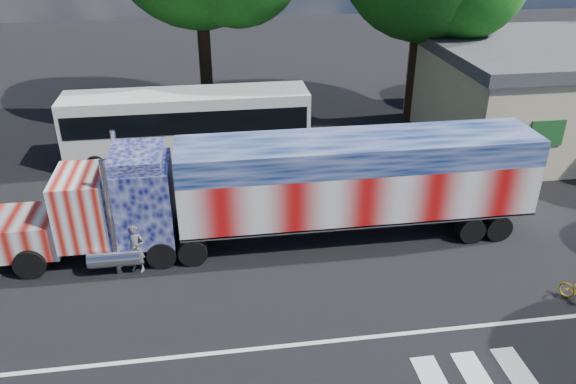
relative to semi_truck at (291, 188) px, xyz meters
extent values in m
plane|color=black|center=(-0.06, -2.70, -2.21)|extent=(100.00, 100.00, 0.00)
cube|color=silver|center=(-0.06, -5.70, -2.21)|extent=(30.00, 0.15, 0.01)
cube|color=silver|center=(2.74, -7.50, -2.21)|extent=(0.70, 1.60, 0.01)
cube|color=silver|center=(3.94, -7.50, -2.21)|extent=(0.70, 1.60, 0.01)
cube|color=silver|center=(5.14, -7.50, -2.21)|extent=(0.70, 1.60, 0.01)
cube|color=black|center=(-6.30, 0.00, -1.53)|extent=(8.80, 0.98, 0.29)
cube|color=tan|center=(-9.43, 0.00, -1.04)|extent=(2.54, 2.15, 1.27)
cube|color=tan|center=(-7.28, 0.00, -0.16)|extent=(1.76, 2.44, 2.44)
cube|color=black|center=(-8.11, 0.00, 0.28)|extent=(0.06, 2.05, 0.88)
cube|color=#464B89|center=(-5.32, 0.00, -0.06)|extent=(2.15, 2.44, 2.83)
cube|color=#464B89|center=(-5.32, 0.00, 1.55)|extent=(1.76, 2.35, 0.49)
cylinder|color=silver|center=(-6.20, 1.29, -0.06)|extent=(0.20, 0.20, 4.30)
cylinder|color=silver|center=(-6.20, -1.29, -0.06)|extent=(0.20, 0.20, 4.30)
cylinder|color=silver|center=(-6.30, 1.27, -1.58)|extent=(1.76, 0.65, 0.65)
cylinder|color=silver|center=(-6.30, -1.27, -1.58)|extent=(1.76, 0.65, 0.65)
cylinder|color=black|center=(-9.14, -1.08, -1.68)|extent=(1.08, 0.34, 1.08)
cylinder|color=black|center=(-9.14, 1.08, -1.68)|extent=(1.08, 0.34, 1.08)
cylinder|color=black|center=(-4.74, -1.03, -1.71)|extent=(1.02, 0.54, 1.02)
cylinder|color=black|center=(-4.74, 1.03, -1.71)|extent=(1.02, 0.54, 1.02)
cylinder|color=black|center=(-3.66, -1.03, -1.71)|extent=(1.02, 0.54, 1.02)
cylinder|color=black|center=(-3.66, 1.03, -1.71)|extent=(1.02, 0.54, 1.02)
cube|color=black|center=(2.50, 0.00, -1.29)|extent=(12.71, 1.08, 0.29)
cube|color=#DC7D7D|center=(2.50, 0.00, -0.16)|extent=(13.10, 2.54, 1.95)
cube|color=#455994|center=(2.50, 0.00, 1.31)|extent=(13.10, 2.54, 0.98)
cube|color=silver|center=(2.50, 0.00, -1.14)|extent=(13.10, 2.54, 0.12)
cube|color=silver|center=(9.07, 0.00, 0.33)|extent=(0.04, 2.44, 2.83)
cylinder|color=black|center=(6.70, -1.03, -1.71)|extent=(1.02, 0.54, 1.02)
cylinder|color=black|center=(6.70, 1.03, -1.71)|extent=(1.02, 0.54, 1.02)
cylinder|color=black|center=(7.77, -1.03, -1.71)|extent=(1.02, 0.54, 1.02)
cylinder|color=black|center=(7.77, 1.03, -1.71)|extent=(1.02, 0.54, 1.02)
cube|color=white|center=(-3.82, 8.29, -0.51)|extent=(11.70, 2.54, 3.41)
cube|color=black|center=(-3.82, 8.29, 0.13)|extent=(11.31, 2.59, 1.07)
cube|color=black|center=(-3.82, 8.29, -1.77)|extent=(11.70, 2.54, 0.24)
cube|color=black|center=(-9.67, 8.29, -0.36)|extent=(0.06, 2.24, 1.37)
cylinder|color=black|center=(-8.21, 7.07, -1.73)|extent=(0.98, 0.29, 0.98)
cylinder|color=black|center=(-8.21, 9.50, -1.73)|extent=(0.98, 0.29, 0.98)
cylinder|color=black|center=(-0.89, 7.07, -1.73)|extent=(0.98, 0.29, 0.98)
cylinder|color=black|center=(-0.89, 9.50, -1.73)|extent=(0.98, 0.29, 0.98)
cylinder|color=black|center=(-0.02, 7.07, -1.73)|extent=(0.98, 0.29, 0.98)
cylinder|color=black|center=(-0.02, 9.50, -1.73)|extent=(0.98, 0.29, 0.98)
cube|color=#1E5926|center=(11.94, 3.26, 0.19)|extent=(1.60, 0.08, 1.20)
imported|color=slate|center=(-5.57, -1.20, -1.29)|extent=(0.79, 0.67, 1.85)
cylinder|color=black|center=(-2.79, 14.01, 1.82)|extent=(0.70, 0.70, 8.06)
cylinder|color=black|center=(9.00, 12.35, 1.43)|extent=(0.70, 0.70, 7.29)
camera|label=1|loc=(-2.75, -17.99, 9.24)|focal=35.00mm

